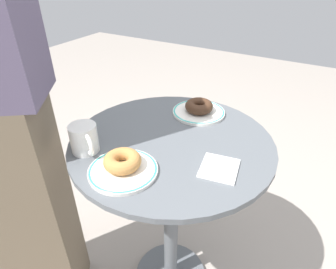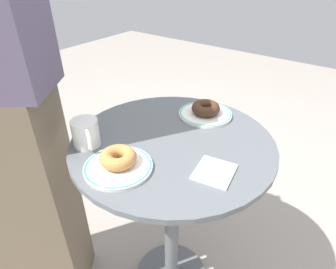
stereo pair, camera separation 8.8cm
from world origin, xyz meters
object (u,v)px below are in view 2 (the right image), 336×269
(plate_left, at_px, (118,167))
(plate_right, at_px, (205,114))
(coffee_mug, at_px, (86,134))
(donut_old_fashioned, at_px, (118,157))
(paper_napkin, at_px, (214,172))
(cafe_table, at_px, (172,191))
(donut_chocolate, at_px, (205,108))

(plate_left, distance_m, plate_right, 0.41)
(plate_left, xyz_separation_m, coffee_mug, (0.02, 0.16, 0.04))
(donut_old_fashioned, relative_size, paper_napkin, 0.94)
(cafe_table, height_order, paper_napkin, paper_napkin)
(donut_chocolate, relative_size, coffee_mug, 0.91)
(coffee_mug, bearing_deg, plate_left, -98.72)
(cafe_table, relative_size, donut_chocolate, 7.37)
(cafe_table, relative_size, plate_left, 3.98)
(plate_left, height_order, plate_right, same)
(plate_right, distance_m, paper_napkin, 0.33)
(donut_old_fashioned, bearing_deg, cafe_table, -12.30)
(cafe_table, distance_m, paper_napkin, 0.30)
(cafe_table, height_order, coffee_mug, coffee_mug)
(donut_chocolate, height_order, coffee_mug, coffee_mug)
(donut_old_fashioned, xyz_separation_m, coffee_mug, (0.02, 0.15, 0.01))
(donut_chocolate, bearing_deg, plate_right, 153.79)
(cafe_table, distance_m, plate_left, 0.31)
(donut_chocolate, bearing_deg, donut_old_fashioned, 174.11)
(cafe_table, bearing_deg, plate_right, 0.39)
(plate_left, xyz_separation_m, plate_right, (0.41, -0.04, 0.00))
(plate_right, bearing_deg, cafe_table, -179.61)
(cafe_table, relative_size, paper_napkin, 6.85)
(plate_right, xyz_separation_m, coffee_mug, (-0.39, 0.19, 0.04))
(cafe_table, distance_m, donut_chocolate, 0.33)
(plate_left, relative_size, plate_right, 0.99)
(plate_left, distance_m, coffee_mug, 0.16)
(paper_napkin, height_order, coffee_mug, coffee_mug)
(coffee_mug, bearing_deg, donut_old_fashioned, -95.94)
(donut_old_fashioned, distance_m, paper_napkin, 0.27)
(cafe_table, xyz_separation_m, paper_napkin, (-0.06, -0.19, 0.23))
(donut_old_fashioned, bearing_deg, paper_napkin, -59.52)
(plate_right, relative_size, coffee_mug, 1.70)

